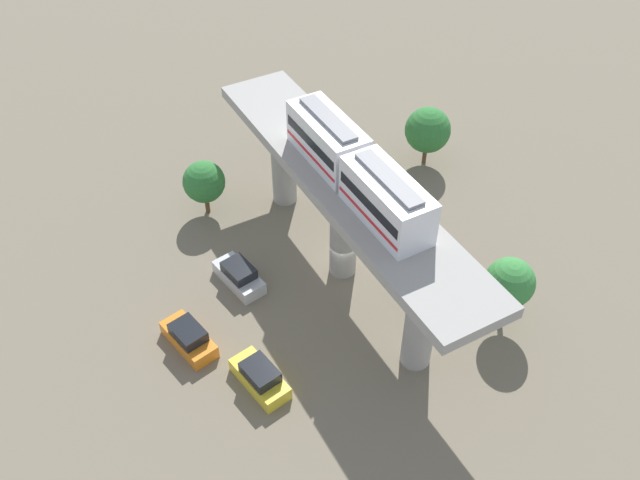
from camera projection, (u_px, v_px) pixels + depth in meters
ground_plane at (342, 270)px, 49.65m from camera, size 120.00×120.00×0.00m
viaduct at (344, 203)px, 45.35m from camera, size 5.20×28.00×8.42m
train at (356, 168)px, 42.08m from camera, size 2.64×13.55×3.24m
parked_car_orange at (189, 338)px, 44.18m from camera, size 2.63×4.48×1.76m
parked_car_yellow at (260, 377)px, 41.96m from camera, size 2.48×4.44×1.76m
parked_car_silver at (239, 276)px, 48.20m from camera, size 2.48×4.44×1.76m
tree_near_viaduct at (428, 130)px, 56.80m from camera, size 3.80×3.80×5.18m
tree_mid_lot at (204, 182)px, 52.32m from camera, size 3.25×3.25×4.59m
tree_far_corner at (510, 283)px, 43.67m from camera, size 3.25×3.25×5.33m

